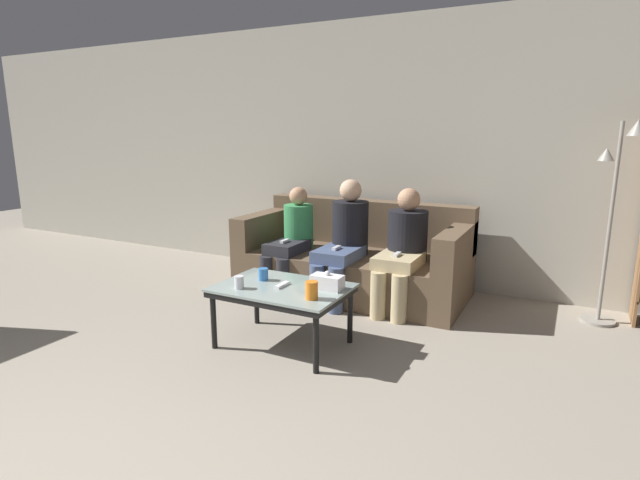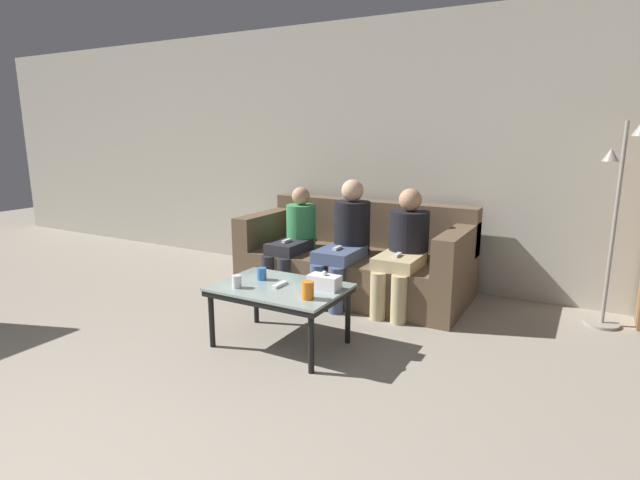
{
  "view_description": "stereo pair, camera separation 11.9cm",
  "coord_description": "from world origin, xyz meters",
  "px_view_note": "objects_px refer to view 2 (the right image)",
  "views": [
    {
      "loc": [
        1.83,
        -0.59,
        1.53
      ],
      "look_at": [
        0.0,
        2.95,
        0.65
      ],
      "focal_mm": 28.0,
      "sensor_mm": 36.0,
      "label": 1
    },
    {
      "loc": [
        1.93,
        -0.53,
        1.53
      ],
      "look_at": [
        0.0,
        2.95,
        0.65
      ],
      "focal_mm": 28.0,
      "sensor_mm": 36.0,
      "label": 2
    }
  ],
  "objects_px": {
    "standing_lamp": "(620,203)",
    "seated_person_mid_right": "(404,246)",
    "seated_person_left_end": "(294,238)",
    "seated_person_mid_left": "(346,238)",
    "cup_near_right": "(237,282)",
    "cup_far_center": "(308,290)",
    "coffee_table": "(280,292)",
    "cup_near_left": "(262,274)",
    "tissue_box": "(324,282)",
    "game_remote": "(280,285)",
    "couch": "(357,261)"
  },
  "relations": [
    {
      "from": "cup_near_left",
      "to": "seated_person_left_end",
      "type": "relative_size",
      "value": 0.09
    },
    {
      "from": "coffee_table",
      "to": "cup_far_center",
      "type": "bearing_deg",
      "value": -24.47
    },
    {
      "from": "tissue_box",
      "to": "game_remote",
      "type": "height_order",
      "value": "tissue_box"
    },
    {
      "from": "coffee_table",
      "to": "seated_person_left_end",
      "type": "relative_size",
      "value": 0.93
    },
    {
      "from": "cup_near_right",
      "to": "seated_person_left_end",
      "type": "xyz_separation_m",
      "value": [
        -0.35,
        1.31,
        0.03
      ]
    },
    {
      "from": "cup_far_center",
      "to": "game_remote",
      "type": "distance_m",
      "value": 0.35
    },
    {
      "from": "couch",
      "to": "seated_person_left_end",
      "type": "bearing_deg",
      "value": -155.58
    },
    {
      "from": "cup_near_left",
      "to": "cup_far_center",
      "type": "xyz_separation_m",
      "value": [
        0.51,
        -0.21,
        0.01
      ]
    },
    {
      "from": "couch",
      "to": "standing_lamp",
      "type": "height_order",
      "value": "standing_lamp"
    },
    {
      "from": "cup_near_left",
      "to": "seated_person_left_end",
      "type": "height_order",
      "value": "seated_person_left_end"
    },
    {
      "from": "couch",
      "to": "cup_near_left",
      "type": "distance_m",
      "value": 1.34
    },
    {
      "from": "seated_person_mid_left",
      "to": "couch",
      "type": "bearing_deg",
      "value": 90.0
    },
    {
      "from": "tissue_box",
      "to": "game_remote",
      "type": "relative_size",
      "value": 1.47
    },
    {
      "from": "couch",
      "to": "cup_near_right",
      "type": "height_order",
      "value": "couch"
    },
    {
      "from": "couch",
      "to": "cup_near_right",
      "type": "bearing_deg",
      "value": -97.39
    },
    {
      "from": "cup_near_left",
      "to": "tissue_box",
      "type": "bearing_deg",
      "value": 3.17
    },
    {
      "from": "cup_near_right",
      "to": "cup_far_center",
      "type": "bearing_deg",
      "value": 3.83
    },
    {
      "from": "tissue_box",
      "to": "standing_lamp",
      "type": "distance_m",
      "value": 2.34
    },
    {
      "from": "couch",
      "to": "game_remote",
      "type": "xyz_separation_m",
      "value": [
        0.04,
        -1.38,
        0.15
      ]
    },
    {
      "from": "cup_far_center",
      "to": "game_remote",
      "type": "bearing_deg",
      "value": 155.53
    },
    {
      "from": "tissue_box",
      "to": "seated_person_left_end",
      "type": "distance_m",
      "value": 1.38
    },
    {
      "from": "cup_near_right",
      "to": "seated_person_left_end",
      "type": "distance_m",
      "value": 1.36
    },
    {
      "from": "coffee_table",
      "to": "cup_far_center",
      "type": "xyz_separation_m",
      "value": [
        0.31,
        -0.14,
        0.1
      ]
    },
    {
      "from": "couch",
      "to": "seated_person_mid_right",
      "type": "relative_size",
      "value": 2.02
    },
    {
      "from": "tissue_box",
      "to": "coffee_table",
      "type": "bearing_deg",
      "value": -163.58
    },
    {
      "from": "seated_person_mid_left",
      "to": "game_remote",
      "type": "bearing_deg",
      "value": -88.09
    },
    {
      "from": "cup_near_left",
      "to": "game_remote",
      "type": "xyz_separation_m",
      "value": [
        0.2,
        -0.06,
        -0.04
      ]
    },
    {
      "from": "coffee_table",
      "to": "seated_person_mid_left",
      "type": "height_order",
      "value": "seated_person_mid_left"
    },
    {
      "from": "cup_near_right",
      "to": "couch",
      "type": "bearing_deg",
      "value": 82.61
    },
    {
      "from": "seated_person_mid_left",
      "to": "seated_person_left_end",
      "type": "bearing_deg",
      "value": -178.17
    },
    {
      "from": "seated_person_mid_right",
      "to": "tissue_box",
      "type": "bearing_deg",
      "value": -100.61
    },
    {
      "from": "cup_near_right",
      "to": "seated_person_mid_right",
      "type": "distance_m",
      "value": 1.54
    },
    {
      "from": "cup_far_center",
      "to": "seated_person_left_end",
      "type": "distance_m",
      "value": 1.56
    },
    {
      "from": "standing_lamp",
      "to": "seated_person_mid_left",
      "type": "bearing_deg",
      "value": -168.78
    },
    {
      "from": "coffee_table",
      "to": "standing_lamp",
      "type": "distance_m",
      "value": 2.66
    },
    {
      "from": "standing_lamp",
      "to": "seated_person_left_end",
      "type": "bearing_deg",
      "value": -170.69
    },
    {
      "from": "couch",
      "to": "cup_near_right",
      "type": "relative_size",
      "value": 23.39
    },
    {
      "from": "cup_near_left",
      "to": "tissue_box",
      "type": "xyz_separation_m",
      "value": [
        0.51,
        0.03,
        0.01
      ]
    },
    {
      "from": "game_remote",
      "to": "seated_person_mid_right",
      "type": "distance_m",
      "value": 1.27
    },
    {
      "from": "standing_lamp",
      "to": "seated_person_mid_right",
      "type": "xyz_separation_m",
      "value": [
        -1.55,
        -0.41,
        -0.43
      ]
    },
    {
      "from": "cup_near_right",
      "to": "standing_lamp",
      "type": "distance_m",
      "value": 2.93
    },
    {
      "from": "coffee_table",
      "to": "game_remote",
      "type": "height_order",
      "value": "game_remote"
    },
    {
      "from": "couch",
      "to": "game_remote",
      "type": "height_order",
      "value": "couch"
    },
    {
      "from": "seated_person_left_end",
      "to": "coffee_table",
      "type": "bearing_deg",
      "value": -62.6
    },
    {
      "from": "cup_far_center",
      "to": "tissue_box",
      "type": "xyz_separation_m",
      "value": [
        -0.0,
        0.23,
        -0.01
      ]
    },
    {
      "from": "coffee_table",
      "to": "cup_near_left",
      "type": "xyz_separation_m",
      "value": [
        -0.2,
        0.06,
        0.09
      ]
    },
    {
      "from": "seated_person_left_end",
      "to": "seated_person_mid_right",
      "type": "height_order",
      "value": "seated_person_mid_right"
    },
    {
      "from": "seated_person_left_end",
      "to": "cup_near_right",
      "type": "bearing_deg",
      "value": -75.22
    },
    {
      "from": "cup_near_right",
      "to": "seated_person_left_end",
      "type": "relative_size",
      "value": 0.09
    },
    {
      "from": "couch",
      "to": "tissue_box",
      "type": "xyz_separation_m",
      "value": [
        0.35,
        -1.29,
        0.19
      ]
    }
  ]
}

